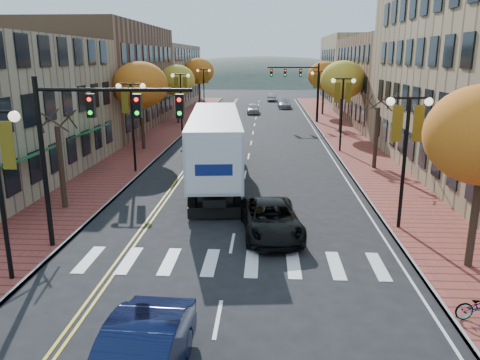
# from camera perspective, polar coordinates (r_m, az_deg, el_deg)

# --- Properties ---
(ground) EXTENTS (200.00, 200.00, 0.00)m
(ground) POSITION_cam_1_polar(r_m,az_deg,el_deg) (16.53, -1.99, -12.98)
(ground) COLOR black
(ground) RESTS_ON ground
(sidewalk_left) EXTENTS (4.00, 85.00, 0.15)m
(sidewalk_left) POSITION_cam_1_polar(r_m,az_deg,el_deg) (48.80, -9.13, 5.61)
(sidewalk_left) COLOR brown
(sidewalk_left) RESTS_ON ground
(sidewalk_right) EXTENTS (4.00, 85.00, 0.15)m
(sidewalk_right) POSITION_cam_1_polar(r_m,az_deg,el_deg) (48.28, 12.33, 5.36)
(sidewalk_right) COLOR brown
(sidewalk_right) RESTS_ON ground
(building_left_mid) EXTENTS (12.00, 24.00, 11.00)m
(building_left_mid) POSITION_cam_1_polar(r_m,az_deg,el_deg) (53.85, -17.09, 11.81)
(building_left_mid) COLOR brown
(building_left_mid) RESTS_ON ground
(building_left_far) EXTENTS (12.00, 26.00, 9.50)m
(building_left_far) POSITION_cam_1_polar(r_m,az_deg,el_deg) (77.83, -10.67, 12.37)
(building_left_far) COLOR #9E8966
(building_left_far) RESTS_ON ground
(building_right_mid) EXTENTS (15.00, 24.00, 10.00)m
(building_right_mid) POSITION_cam_1_polar(r_m,az_deg,el_deg) (59.16, 20.47, 11.26)
(building_right_mid) COLOR brown
(building_right_mid) RESTS_ON ground
(building_right_far) EXTENTS (15.00, 20.00, 11.00)m
(building_right_far) POSITION_cam_1_polar(r_m,az_deg,el_deg) (80.44, 15.93, 12.67)
(building_right_far) COLOR #9E8966
(building_right_far) RESTS_ON ground
(tree_left_a) EXTENTS (0.28, 0.28, 4.20)m
(tree_left_a) POSITION_cam_1_polar(r_m,az_deg,el_deg) (25.43, -20.95, 1.42)
(tree_left_a) COLOR #382619
(tree_left_a) RESTS_ON sidewalk_left
(tree_left_b) EXTENTS (4.48, 4.48, 7.21)m
(tree_left_b) POSITION_cam_1_polar(r_m,az_deg,el_deg) (40.00, -12.04, 11.24)
(tree_left_b) COLOR #382619
(tree_left_b) RESTS_ON sidewalk_left
(tree_left_c) EXTENTS (4.16, 4.16, 6.69)m
(tree_left_c) POSITION_cam_1_polar(r_m,az_deg,el_deg) (55.61, -7.69, 11.93)
(tree_left_c) COLOR #382619
(tree_left_c) RESTS_ON sidewalk_left
(tree_left_d) EXTENTS (4.61, 4.61, 7.42)m
(tree_left_d) POSITION_cam_1_polar(r_m,az_deg,el_deg) (73.33, -5.03, 13.09)
(tree_left_d) COLOR #382619
(tree_left_d) RESTS_ON sidewalk_left
(tree_right_b) EXTENTS (0.28, 0.28, 4.20)m
(tree_right_b) POSITION_cam_1_polar(r_m,az_deg,el_deg) (33.88, 16.25, 4.94)
(tree_right_b) COLOR #382619
(tree_right_b) RESTS_ON sidewalk_right
(tree_right_c) EXTENTS (4.48, 4.48, 7.21)m
(tree_right_c) POSITION_cam_1_polar(r_m,az_deg,el_deg) (49.21, 12.41, 11.82)
(tree_right_c) COLOR #382619
(tree_right_c) RESTS_ON sidewalk_right
(tree_right_d) EXTENTS (4.35, 4.35, 7.00)m
(tree_right_d) POSITION_cam_1_polar(r_m,az_deg,el_deg) (65.06, 10.21, 12.44)
(tree_right_d) COLOR #382619
(tree_right_d) RESTS_ON sidewalk_right
(lamp_left_b) EXTENTS (1.96, 0.36, 6.05)m
(lamp_left_b) POSITION_cam_1_polar(r_m,az_deg,el_deg) (32.01, -13.03, 8.30)
(lamp_left_b) COLOR black
(lamp_left_b) RESTS_ON ground
(lamp_left_c) EXTENTS (1.96, 0.36, 6.05)m
(lamp_left_c) POSITION_cam_1_polar(r_m,az_deg,el_deg) (49.49, -7.23, 10.72)
(lamp_left_c) COLOR black
(lamp_left_c) RESTS_ON ground
(lamp_left_d) EXTENTS (1.96, 0.36, 6.05)m
(lamp_left_d) POSITION_cam_1_polar(r_m,az_deg,el_deg) (67.24, -4.45, 11.84)
(lamp_left_d) COLOR black
(lamp_left_d) RESTS_ON ground
(lamp_right_a) EXTENTS (1.96, 0.36, 6.05)m
(lamp_right_a) POSITION_cam_1_polar(r_m,az_deg,el_deg) (21.72, 19.62, 4.91)
(lamp_right_a) COLOR black
(lamp_right_a) RESTS_ON ground
(lamp_right_b) EXTENTS (1.96, 0.36, 6.05)m
(lamp_right_b) POSITION_cam_1_polar(r_m,az_deg,el_deg) (39.20, 12.38, 9.46)
(lamp_right_b) COLOR black
(lamp_right_b) RESTS_ON ground
(lamp_right_c) EXTENTS (1.96, 0.36, 6.05)m
(lamp_right_c) POSITION_cam_1_polar(r_m,az_deg,el_deg) (57.00, 9.58, 11.16)
(lamp_right_c) COLOR black
(lamp_right_c) RESTS_ON ground
(traffic_mast_near) EXTENTS (6.10, 0.35, 7.00)m
(traffic_mast_near) POSITION_cam_1_polar(r_m,az_deg,el_deg) (19.06, -17.99, 5.69)
(traffic_mast_near) COLOR black
(traffic_mast_near) RESTS_ON ground
(traffic_mast_far) EXTENTS (6.10, 0.34, 7.00)m
(traffic_mast_far) POSITION_cam_1_polar(r_m,az_deg,el_deg) (56.78, 7.54, 11.86)
(traffic_mast_far) COLOR black
(traffic_mast_far) RESTS_ON ground
(semi_truck) EXTENTS (4.50, 17.68, 4.37)m
(semi_truck) POSITION_cam_1_polar(r_m,az_deg,el_deg) (30.11, -3.02, 4.93)
(semi_truck) COLOR black
(semi_truck) RESTS_ON ground
(black_suv) EXTENTS (3.06, 5.58, 1.48)m
(black_suv) POSITION_cam_1_polar(r_m,az_deg,el_deg) (20.81, 3.81, -4.79)
(black_suv) COLOR black
(black_suv) RESTS_ON ground
(car_far_white) EXTENTS (1.68, 4.14, 1.41)m
(car_far_white) POSITION_cam_1_polar(r_m,az_deg,el_deg) (66.14, 1.61, 8.71)
(car_far_white) COLOR silver
(car_far_white) RESTS_ON ground
(car_far_silver) EXTENTS (2.02, 4.88, 1.41)m
(car_far_silver) POSITION_cam_1_polar(r_m,az_deg,el_deg) (73.68, 5.42, 9.27)
(car_far_silver) COLOR #94949B
(car_far_silver) RESTS_ON ground
(car_far_oncoming) EXTENTS (1.73, 4.09, 1.31)m
(car_far_oncoming) POSITION_cam_1_polar(r_m,az_deg,el_deg) (85.40, 3.93, 10.02)
(car_far_oncoming) COLOR #B2B1B9
(car_far_oncoming) RESTS_ON ground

